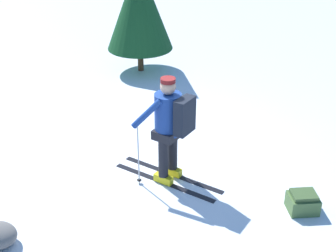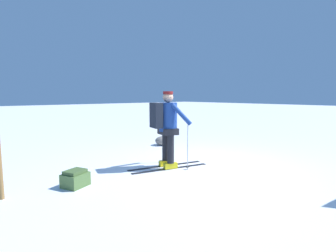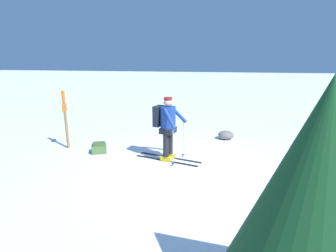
% 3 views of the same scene
% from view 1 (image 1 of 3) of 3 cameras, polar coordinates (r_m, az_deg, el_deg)
% --- Properties ---
extents(ground_plane, '(80.00, 80.00, 0.00)m').
position_cam_1_polar(ground_plane, '(7.91, -3.08, -3.81)').
color(ground_plane, white).
extents(skier, '(1.83, 0.91, 1.69)m').
position_cam_1_polar(skier, '(6.84, 0.23, 0.37)').
color(skier, black).
rests_on(skier, ground_plane).
extents(dropped_backpack, '(0.51, 0.47, 0.30)m').
position_cam_1_polar(dropped_backpack, '(6.91, 16.11, -8.91)').
color(dropped_backpack, '#4C6B38').
rests_on(dropped_backpack, ground_plane).
extents(pine_tree, '(1.55, 1.55, 2.58)m').
position_cam_1_polar(pine_tree, '(11.06, -3.55, 14.43)').
color(pine_tree, '#4C331E').
rests_on(pine_tree, ground_plane).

